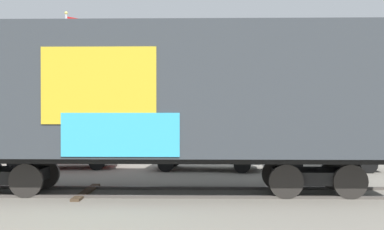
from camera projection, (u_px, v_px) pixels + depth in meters
name	position (u px, v px, depth m)	size (l,w,h in m)	color
ground_plane	(154.00, 193.00, 13.05)	(260.00, 260.00, 0.00)	slate
track	(121.00, 192.00, 13.07)	(60.02, 3.43, 0.08)	#4C4742
freight_car	(158.00, 94.00, 13.01)	(13.23, 3.29, 4.89)	#33383D
flagpole	(71.00, 61.00, 25.49)	(1.04, 1.30, 7.75)	silver
hillside	(203.00, 99.00, 89.93)	(157.21, 41.92, 13.39)	silver
parked_car_red	(59.00, 147.00, 18.77)	(4.75, 2.34, 1.74)	#B21E1E
parked_car_white	(204.00, 147.00, 18.25)	(4.40, 2.24, 1.75)	silver
parked_car_black	(324.00, 147.00, 18.17)	(4.07, 1.99, 1.80)	black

